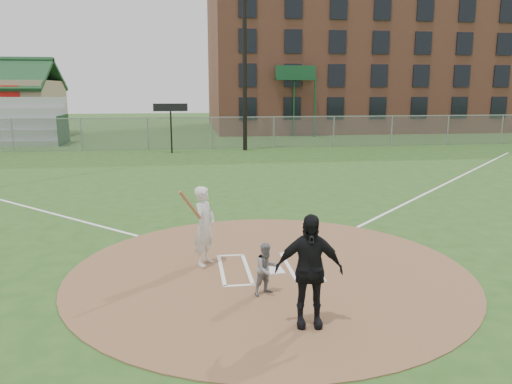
{
  "coord_description": "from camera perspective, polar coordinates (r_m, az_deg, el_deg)",
  "views": [
    {
      "loc": [
        -1.68,
        -9.85,
        3.79
      ],
      "look_at": [
        0.0,
        2.0,
        1.3
      ],
      "focal_mm": 35.0,
      "sensor_mm": 36.0,
      "label": 1
    }
  ],
  "objects": [
    {
      "name": "ground",
      "position": [
        10.69,
        1.52,
        -9.03
      ],
      "size": [
        140.0,
        140.0,
        0.0
      ],
      "primitive_type": "plane",
      "color": "#284F1B",
      "rests_on": "ground"
    },
    {
      "name": "dirt_circle",
      "position": [
        10.68,
        1.52,
        -8.98
      ],
      "size": [
        8.4,
        8.4,
        0.02
      ],
      "primitive_type": "cylinder",
      "color": "brown",
      "rests_on": "ground"
    },
    {
      "name": "home_plate",
      "position": [
        10.62,
        1.99,
        -8.97
      ],
      "size": [
        0.45,
        0.45,
        0.03
      ],
      "primitive_type": "cube",
      "rotation": [
        0.0,
        0.0,
        0.07
      ],
      "color": "white",
      "rests_on": "dirt_circle"
    },
    {
      "name": "foul_line_first",
      "position": [
        21.99,
        21.14,
        1.05
      ],
      "size": [
        17.04,
        17.04,
        0.01
      ],
      "primitive_type": "cube",
      "rotation": [
        0.0,
        0.0,
        -0.79
      ],
      "color": "white",
      "rests_on": "ground"
    },
    {
      "name": "catcher",
      "position": [
        9.35,
        1.21,
        -8.77
      ],
      "size": [
        0.59,
        0.54,
        0.99
      ],
      "primitive_type": "imported",
      "rotation": [
        0.0,
        0.0,
        0.43
      ],
      "color": "gray",
      "rests_on": "dirt_circle"
    },
    {
      "name": "umpire",
      "position": [
        8.08,
        6.05,
        -8.9
      ],
      "size": [
        1.14,
        0.59,
        1.86
      ],
      "primitive_type": "imported",
      "rotation": [
        0.0,
        0.0,
        -0.13
      ],
      "color": "black",
      "rests_on": "dirt_circle"
    },
    {
      "name": "batters_boxes",
      "position": [
        10.82,
        1.39,
        -8.62
      ],
      "size": [
        2.08,
        1.88,
        0.01
      ],
      "color": "white",
      "rests_on": "dirt_circle"
    },
    {
      "name": "batter_at_plate",
      "position": [
        10.82,
        -5.91,
        -3.86
      ],
      "size": [
        0.88,
        1.01,
        1.78
      ],
      "color": "silver",
      "rests_on": "dirt_circle"
    },
    {
      "name": "outfield_fence",
      "position": [
        32.01,
        -5.06,
        6.74
      ],
      "size": [
        56.08,
        0.08,
        2.03
      ],
      "color": "slate",
      "rests_on": "ground"
    },
    {
      "name": "bleachers",
      "position": [
        37.85,
        -25.67,
        7.28
      ],
      "size": [
        6.08,
        3.2,
        3.2
      ],
      "color": "#B7BABF",
      "rests_on": "ground"
    },
    {
      "name": "brick_warehouse",
      "position": [
        51.11,
        12.67,
        15.65
      ],
      "size": [
        30.0,
        17.17,
        15.0
      ],
      "color": "#A05A45",
      "rests_on": "ground"
    },
    {
      "name": "light_pole",
      "position": [
        31.19,
        -1.31,
        16.94
      ],
      "size": [
        1.2,
        0.3,
        12.22
      ],
      "color": "black",
      "rests_on": "ground"
    },
    {
      "name": "scoreboard_sign",
      "position": [
        30.09,
        -9.74,
        8.92
      ],
      "size": [
        2.0,
        0.1,
        2.93
      ],
      "color": "black",
      "rests_on": "ground"
    }
  ]
}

